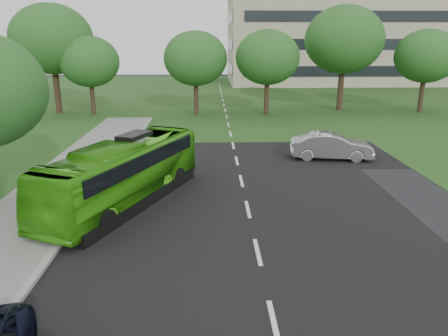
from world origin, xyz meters
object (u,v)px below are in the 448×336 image
(tree_park_e, at_px, (426,56))
(tree_park_a, at_px, (90,62))
(tree_park_f, at_px, (52,39))
(bus, at_px, (124,173))
(sedan, at_px, (331,146))
(tree_park_d, at_px, (344,40))
(tree_park_b, at_px, (195,59))
(office_building, at_px, (348,7))
(tree_park_c, at_px, (268,57))

(tree_park_e, bearing_deg, tree_park_a, -179.28)
(tree_park_f, relative_size, bus, 1.04)
(tree_park_e, xyz_separation_m, sedan, (-14.00, -17.79, -4.76))
(tree_park_d, bearing_deg, tree_park_b, -170.78)
(office_building, relative_size, sedan, 8.01)
(tree_park_d, bearing_deg, tree_park_c, -160.73)
(tree_park_a, bearing_deg, tree_park_d, 4.99)
(office_building, bearing_deg, bus, -114.99)
(office_building, relative_size, tree_park_b, 5.00)
(tree_park_f, bearing_deg, office_building, 40.42)
(tree_park_c, distance_m, sedan, 17.49)
(tree_park_e, bearing_deg, sedan, -128.20)
(tree_park_f, distance_m, bus, 28.81)
(tree_park_c, bearing_deg, sedan, -83.43)
(tree_park_a, distance_m, bus, 26.05)
(office_building, xyz_separation_m, tree_park_b, (-24.90, -34.52, -7.09))
(tree_park_d, xyz_separation_m, bus, (-17.58, -26.82, -5.73))
(tree_park_b, xyz_separation_m, sedan, (8.82, -17.14, -4.59))
(tree_park_a, xyz_separation_m, bus, (7.63, -24.63, -3.71))
(tree_park_f, bearing_deg, tree_park_a, -17.45)
(tree_park_b, height_order, tree_park_c, tree_park_c)
(tree_park_b, height_order, tree_park_d, tree_park_d)
(tree_park_a, distance_m, tree_park_b, 10.19)
(tree_park_a, bearing_deg, office_building, 44.34)
(office_building, xyz_separation_m, tree_park_d, (-9.88, -32.09, -5.36))
(bus, height_order, sedan, bus)
(tree_park_d, bearing_deg, bus, -123.23)
(bus, bearing_deg, sedan, 55.63)
(office_building, distance_m, tree_park_c, 39.91)
(tree_park_a, height_order, sedan, tree_park_a)
(bus, xyz_separation_m, sedan, (11.38, 7.25, -0.59))
(tree_park_b, bearing_deg, tree_park_f, 174.17)
(tree_park_a, distance_m, tree_park_c, 17.09)
(tree_park_a, distance_m, tree_park_e, 33.01)
(sedan, bearing_deg, tree_park_d, -9.68)
(office_building, relative_size, tree_park_e, 4.88)
(office_building, distance_m, tree_park_a, 49.60)
(tree_park_a, relative_size, tree_park_e, 0.92)
(tree_park_a, distance_m, tree_park_f, 4.47)
(sedan, bearing_deg, tree_park_b, 35.13)
(tree_park_e, distance_m, bus, 35.90)
(tree_park_c, height_order, tree_park_e, tree_park_e)
(sedan, bearing_deg, office_building, -9.40)
(office_building, bearing_deg, tree_park_c, -117.28)
(office_building, relative_size, tree_park_c, 4.92)
(tree_park_c, bearing_deg, tree_park_b, 176.65)
(office_building, height_order, tree_park_a, office_building)
(tree_park_b, bearing_deg, tree_park_e, 1.63)
(tree_park_e, xyz_separation_m, tree_park_f, (-36.78, 0.77, 1.60))
(office_building, xyz_separation_m, tree_park_c, (-18.01, -34.93, -6.97))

